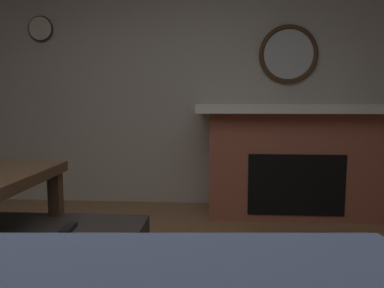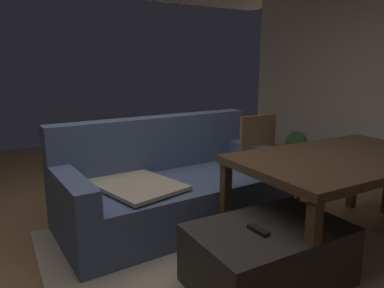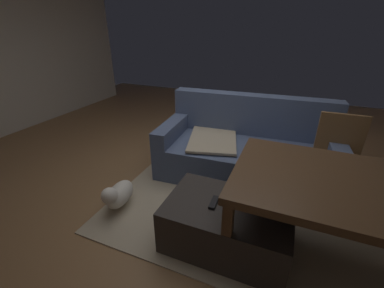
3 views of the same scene
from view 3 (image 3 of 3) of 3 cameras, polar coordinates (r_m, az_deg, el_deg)
floor at (r=3.01m, az=1.51°, el=-9.25°), size 8.73×8.73×0.00m
area_rug at (r=2.78m, az=10.94°, el=-13.13°), size 2.60×2.00×0.01m
couch at (r=3.16m, az=12.19°, el=-1.34°), size 2.11×1.11×0.94m
ottoman_coffee_table at (r=2.22m, az=7.96°, el=-17.85°), size 1.01×0.65×0.41m
tv_remote at (r=2.08m, az=5.01°, el=-13.17°), size 0.06×0.16×0.02m
dining_table at (r=2.09m, az=33.38°, el=-9.45°), size 1.68×1.00×0.74m
dining_chair_north at (r=2.93m, az=30.26°, el=-2.26°), size 0.45×0.45×0.93m
small_dog at (r=2.68m, az=-16.48°, el=-10.94°), size 0.28×0.48×0.30m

